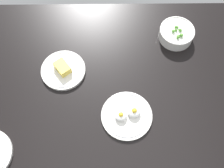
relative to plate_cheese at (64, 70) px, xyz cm
name	(u,v)px	position (x,y,z in cm)	size (l,w,h in cm)	color
dining_table	(112,88)	(20.64, -7.42, -3.23)	(128.94, 89.98, 4.00)	black
plate_cheese	(64,70)	(0.00, 0.00, 0.00)	(19.21, 19.21, 4.92)	white
plate_eggs	(128,115)	(26.97, -20.86, -0.13)	(20.59, 20.59, 4.93)	white
bowl_peas	(177,33)	(50.67, 17.30, 1.74)	(15.74, 15.74, 6.75)	white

